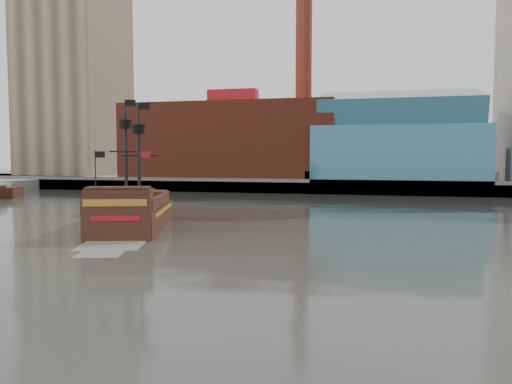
# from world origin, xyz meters

# --- Properties ---
(ground) EXTENTS (400.00, 400.00, 0.00)m
(ground) POSITION_xyz_m (0.00, 0.00, 0.00)
(ground) COLOR #272925
(ground) RESTS_ON ground
(promenade_far) EXTENTS (220.00, 60.00, 2.00)m
(promenade_far) POSITION_xyz_m (0.00, 92.00, 1.00)
(promenade_far) COLOR slate
(promenade_far) RESTS_ON ground
(seawall) EXTENTS (220.00, 1.00, 2.60)m
(seawall) POSITION_xyz_m (0.00, 62.50, 1.30)
(seawall) COLOR #4C4C49
(seawall) RESTS_ON ground
(skyline) EXTENTS (149.00, 45.00, 62.00)m
(skyline) POSITION_xyz_m (5.21, 84.56, 24.55)
(skyline) COLOR #7F694C
(skyline) RESTS_ON promenade_far
(pirate_ship) EXTENTS (9.74, 17.68, 12.69)m
(pirate_ship) POSITION_xyz_m (-14.49, 15.35, 1.15)
(pirate_ship) COLOR black
(pirate_ship) RESTS_ON ground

